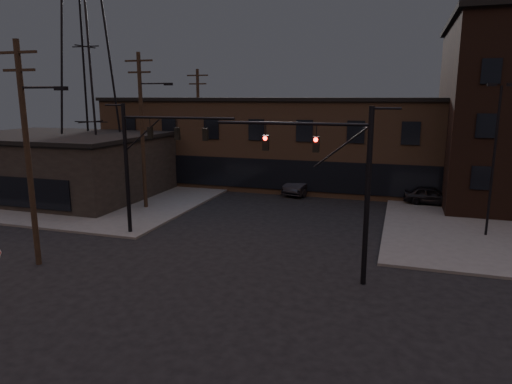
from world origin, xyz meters
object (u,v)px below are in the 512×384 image
at_px(traffic_signal_far, 144,155).
at_px(parked_car_lot_a, 431,195).
at_px(car_crossing, 304,184).
at_px(traffic_signal_near, 342,176).

xyz_separation_m(traffic_signal_far, parked_car_lot_a, (16.92, 13.60, -4.18)).
height_order(traffic_signal_far, car_crossing, traffic_signal_far).
distance_m(traffic_signal_near, parked_car_lot_a, 18.24).
relative_size(traffic_signal_near, traffic_signal_far, 1.00).
relative_size(traffic_signal_far, parked_car_lot_a, 1.99).
relative_size(traffic_signal_near, parked_car_lot_a, 1.99).
distance_m(traffic_signal_near, traffic_signal_far, 12.57).
height_order(traffic_signal_far, parked_car_lot_a, traffic_signal_far).
bearing_deg(car_crossing, parked_car_lot_a, 6.56).
bearing_deg(traffic_signal_far, parked_car_lot_a, 38.78).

